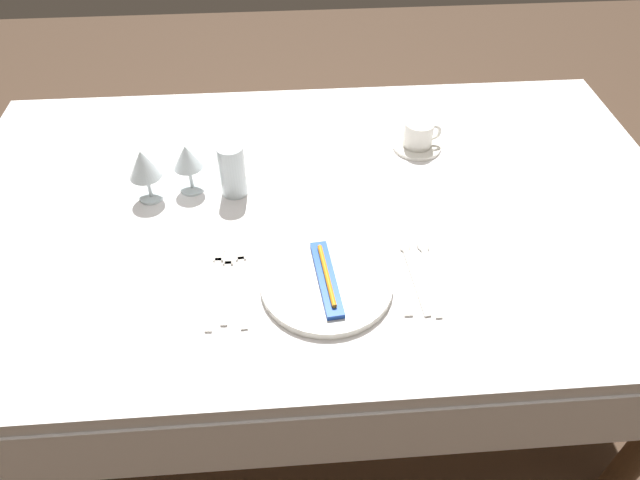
% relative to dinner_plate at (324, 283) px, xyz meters
% --- Properties ---
extents(ground_plane, '(6.00, 6.00, 0.00)m').
position_rel_dinner_plate_xyz_m(ground_plane, '(0.00, 0.27, -0.75)').
color(ground_plane, '#4C3828').
extents(dining_table, '(1.80, 1.11, 0.74)m').
position_rel_dinner_plate_xyz_m(dining_table, '(0.00, 0.27, -0.09)').
color(dining_table, white).
rests_on(dining_table, ground).
extents(dinner_plate, '(0.28, 0.28, 0.02)m').
position_rel_dinner_plate_xyz_m(dinner_plate, '(0.00, 0.00, 0.00)').
color(dinner_plate, white).
rests_on(dinner_plate, dining_table).
extents(toothbrush_package, '(0.06, 0.21, 0.02)m').
position_rel_dinner_plate_xyz_m(toothbrush_package, '(0.00, 0.00, 0.02)').
color(toothbrush_package, blue).
rests_on(toothbrush_package, dinner_plate).
extents(fork_outer, '(0.03, 0.23, 0.00)m').
position_rel_dinner_plate_xyz_m(fork_outer, '(-0.17, 0.02, -0.01)').
color(fork_outer, beige).
rests_on(fork_outer, dining_table).
extents(fork_inner, '(0.02, 0.21, 0.00)m').
position_rel_dinner_plate_xyz_m(fork_inner, '(-0.20, 0.02, -0.01)').
color(fork_inner, beige).
rests_on(fork_inner, dining_table).
extents(fork_salad, '(0.03, 0.23, 0.00)m').
position_rel_dinner_plate_xyz_m(fork_salad, '(-0.23, 0.02, -0.01)').
color(fork_salad, beige).
rests_on(fork_salad, dining_table).
extents(dinner_knife, '(0.03, 0.24, 0.00)m').
position_rel_dinner_plate_xyz_m(dinner_knife, '(0.17, 0.02, -0.01)').
color(dinner_knife, beige).
rests_on(dinner_knife, dining_table).
extents(spoon_soup, '(0.03, 0.22, 0.01)m').
position_rel_dinner_plate_xyz_m(spoon_soup, '(0.19, 0.04, -0.01)').
color(spoon_soup, beige).
rests_on(spoon_soup, dining_table).
extents(spoon_dessert, '(0.03, 0.23, 0.01)m').
position_rel_dinner_plate_xyz_m(spoon_dessert, '(0.23, 0.04, -0.01)').
color(spoon_dessert, beige).
rests_on(spoon_dessert, dining_table).
extents(saucer_left, '(0.13, 0.13, 0.01)m').
position_rel_dinner_plate_xyz_m(saucer_left, '(0.29, 0.49, -0.00)').
color(saucer_left, white).
rests_on(saucer_left, dining_table).
extents(coffee_cup_left, '(0.10, 0.08, 0.07)m').
position_rel_dinner_plate_xyz_m(coffee_cup_left, '(0.29, 0.49, 0.04)').
color(coffee_cup_left, white).
rests_on(coffee_cup_left, saucer_left).
extents(wine_glass_centre, '(0.07, 0.07, 0.13)m').
position_rel_dinner_plate_xyz_m(wine_glass_centre, '(-0.30, 0.35, 0.08)').
color(wine_glass_centre, silver).
rests_on(wine_glass_centre, dining_table).
extents(wine_glass_left, '(0.08, 0.08, 0.14)m').
position_rel_dinner_plate_xyz_m(wine_glass_left, '(-0.40, 0.32, 0.09)').
color(wine_glass_left, silver).
rests_on(wine_glass_left, dining_table).
extents(drink_tumbler, '(0.06, 0.06, 0.14)m').
position_rel_dinner_plate_xyz_m(drink_tumbler, '(-0.20, 0.33, 0.05)').
color(drink_tumbler, silver).
rests_on(drink_tumbler, dining_table).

